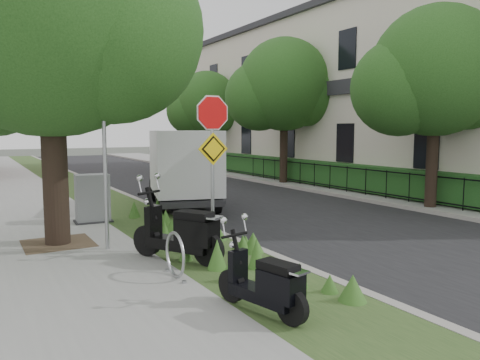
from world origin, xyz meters
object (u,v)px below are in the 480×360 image
at_px(scooter_near, 186,237).
at_px(scooter_far, 270,289).
at_px(box_truck, 183,165).
at_px(utility_cabinet, 93,199).
at_px(sign_assembly, 213,141).

relative_size(scooter_near, scooter_far, 1.16).
xyz_separation_m(box_truck, utility_cabinet, (-3.22, -1.52, -0.67)).
bearing_deg(sign_assembly, utility_cabinet, 108.19).
bearing_deg(scooter_near, box_truck, 67.35).
height_order(scooter_far, box_truck, box_truck).
bearing_deg(utility_cabinet, scooter_near, -82.64).
relative_size(sign_assembly, utility_cabinet, 2.55).
height_order(sign_assembly, scooter_near, sign_assembly).
xyz_separation_m(scooter_far, box_truck, (2.68, 9.10, 0.91)).
relative_size(scooter_far, box_truck, 0.31).
height_order(sign_assembly, scooter_far, sign_assembly).
height_order(sign_assembly, box_truck, sign_assembly).
bearing_deg(sign_assembly, scooter_far, -104.51).
xyz_separation_m(scooter_near, box_truck, (2.61, 6.25, 0.81)).
bearing_deg(scooter_far, sign_assembly, 75.49).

